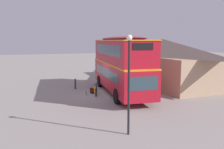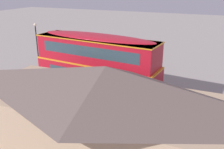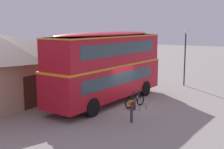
{
  "view_description": "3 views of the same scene",
  "coord_description": "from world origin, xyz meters",
  "px_view_note": "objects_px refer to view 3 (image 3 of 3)",
  "views": [
    {
      "loc": [
        18.15,
        -5.81,
        4.5
      ],
      "look_at": [
        -0.42,
        0.81,
        1.57
      ],
      "focal_mm": 37.31,
      "sensor_mm": 36.0,
      "label": 1
    },
    {
      "loc": [
        -8.65,
        18.07,
        8.41
      ],
      "look_at": [
        -0.67,
        0.17,
        1.28
      ],
      "focal_mm": 40.13,
      "sensor_mm": 36.0,
      "label": 2
    },
    {
      "loc": [
        -17.01,
        -8.68,
        5.22
      ],
      "look_at": [
        -1.18,
        0.32,
        2.2
      ],
      "focal_mm": 47.92,
      "sensor_mm": 36.0,
      "label": 3
    }
  ],
  "objects_px": {
    "touring_bicycle": "(134,101)",
    "backpack_on_ground": "(133,105)",
    "water_bottle_green_metal": "(146,107)",
    "double_decker_bus": "(108,64)",
    "water_bottle_blue_sports": "(140,110)",
    "kerb_bollard": "(132,113)",
    "street_lamp": "(185,52)"
  },
  "relations": [
    {
      "from": "double_decker_bus",
      "to": "backpack_on_ground",
      "type": "height_order",
      "value": "double_decker_bus"
    },
    {
      "from": "backpack_on_ground",
      "to": "water_bottle_green_metal",
      "type": "height_order",
      "value": "backpack_on_ground"
    },
    {
      "from": "water_bottle_blue_sports",
      "to": "kerb_bollard",
      "type": "distance_m",
      "value": 2.23
    },
    {
      "from": "water_bottle_green_metal",
      "to": "street_lamp",
      "type": "bearing_deg",
      "value": 0.32
    },
    {
      "from": "backpack_on_ground",
      "to": "kerb_bollard",
      "type": "distance_m",
      "value": 2.51
    },
    {
      "from": "backpack_on_ground",
      "to": "water_bottle_blue_sports",
      "type": "bearing_deg",
      "value": -107.68
    },
    {
      "from": "backpack_on_ground",
      "to": "street_lamp",
      "type": "bearing_deg",
      "value": -3.62
    },
    {
      "from": "touring_bicycle",
      "to": "backpack_on_ground",
      "type": "relative_size",
      "value": 3.22
    },
    {
      "from": "double_decker_bus",
      "to": "water_bottle_blue_sports",
      "type": "height_order",
      "value": "double_decker_bus"
    },
    {
      "from": "double_decker_bus",
      "to": "street_lamp",
      "type": "bearing_deg",
      "value": -19.19
    },
    {
      "from": "double_decker_bus",
      "to": "water_bottle_blue_sports",
      "type": "relative_size",
      "value": 47.93
    },
    {
      "from": "water_bottle_green_metal",
      "to": "touring_bicycle",
      "type": "bearing_deg",
      "value": 90.31
    },
    {
      "from": "water_bottle_green_metal",
      "to": "street_lamp",
      "type": "xyz_separation_m",
      "value": [
        8.46,
        0.05,
        2.81
      ]
    },
    {
      "from": "water_bottle_blue_sports",
      "to": "street_lamp",
      "type": "bearing_deg",
      "value": -0.43
    },
    {
      "from": "touring_bicycle",
      "to": "kerb_bollard",
      "type": "bearing_deg",
      "value": -157.46
    },
    {
      "from": "backpack_on_ground",
      "to": "kerb_bollard",
      "type": "relative_size",
      "value": 0.55
    },
    {
      "from": "water_bottle_blue_sports",
      "to": "backpack_on_ground",
      "type": "bearing_deg",
      "value": 72.32
    },
    {
      "from": "double_decker_bus",
      "to": "touring_bicycle",
      "type": "distance_m",
      "value": 3.11
    },
    {
      "from": "kerb_bollard",
      "to": "water_bottle_green_metal",
      "type": "bearing_deg",
      "value": 7.34
    },
    {
      "from": "double_decker_bus",
      "to": "kerb_bollard",
      "type": "height_order",
      "value": "double_decker_bus"
    },
    {
      "from": "touring_bicycle",
      "to": "water_bottle_green_metal",
      "type": "xyz_separation_m",
      "value": [
        0.0,
        -0.82,
        -0.26
      ]
    },
    {
      "from": "water_bottle_blue_sports",
      "to": "water_bottle_green_metal",
      "type": "relative_size",
      "value": 0.92
    },
    {
      "from": "double_decker_bus",
      "to": "backpack_on_ground",
      "type": "distance_m",
      "value": 3.39
    },
    {
      "from": "water_bottle_green_metal",
      "to": "street_lamp",
      "type": "height_order",
      "value": "street_lamp"
    },
    {
      "from": "street_lamp",
      "to": "backpack_on_ground",
      "type": "bearing_deg",
      "value": 176.38
    },
    {
      "from": "touring_bicycle",
      "to": "kerb_bollard",
      "type": "distance_m",
      "value": 3.1
    },
    {
      "from": "water_bottle_blue_sports",
      "to": "water_bottle_green_metal",
      "type": "distance_m",
      "value": 0.74
    },
    {
      "from": "double_decker_bus",
      "to": "backpack_on_ground",
      "type": "xyz_separation_m",
      "value": [
        -0.76,
        -2.31,
        -2.37
      ]
    },
    {
      "from": "water_bottle_green_metal",
      "to": "street_lamp",
      "type": "distance_m",
      "value": 8.92
    },
    {
      "from": "water_bottle_green_metal",
      "to": "kerb_bollard",
      "type": "distance_m",
      "value": 2.91
    },
    {
      "from": "backpack_on_ground",
      "to": "double_decker_bus",
      "type": "bearing_deg",
      "value": 71.83
    },
    {
      "from": "double_decker_bus",
      "to": "street_lamp",
      "type": "xyz_separation_m",
      "value": [
        8.27,
        -2.88,
        0.28
      ]
    }
  ]
}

